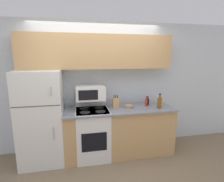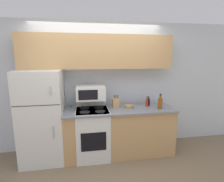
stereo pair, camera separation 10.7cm
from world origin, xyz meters
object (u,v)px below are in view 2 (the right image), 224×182
object	(u,v)px
microwave	(91,93)
bottle_soy_sauce	(149,102)
refrigerator	(42,116)
knife_block	(116,103)
bottle_whiskey	(160,103)
bottle_hot_sauce	(147,102)
stove	(93,133)
bowl	(129,106)

from	to	relation	value
microwave	bottle_soy_sauce	size ratio (longest dim) A/B	2.93
refrigerator	knife_block	size ratio (longest dim) A/B	6.64
bottle_soy_sauce	bottle_whiskey	bearing A→B (deg)	-62.11
refrigerator	bottle_hot_sauce	xyz separation A→B (m)	(1.96, 0.02, 0.17)
stove	bowl	size ratio (longest dim) A/B	6.25
knife_block	bottle_hot_sauce	world-z (taller)	knife_block
bowl	bottle_soy_sauce	size ratio (longest dim) A/B	0.96
stove	bowl	distance (m)	0.84
stove	bottle_soy_sauce	distance (m)	1.25
refrigerator	bowl	distance (m)	1.59
stove	microwave	bearing A→B (deg)	96.91
microwave	bottle_whiskey	world-z (taller)	microwave
bowl	bottle_whiskey	size ratio (longest dim) A/B	0.62
bottle_whiskey	bottle_hot_sauce	bearing A→B (deg)	137.42
microwave	bowl	world-z (taller)	microwave
knife_block	bottle_soy_sauce	distance (m)	0.68
knife_block	bottle_hot_sauce	size ratio (longest dim) A/B	1.24
microwave	refrigerator	bearing A→B (deg)	-176.40
stove	microwave	size ratio (longest dim) A/B	2.05
refrigerator	bowl	size ratio (longest dim) A/B	9.52
knife_block	bowl	size ratio (longest dim) A/B	1.43
bowl	bottle_whiskey	distance (m)	0.59
refrigerator	stove	size ratio (longest dim) A/B	1.52
stove	bottle_soy_sauce	size ratio (longest dim) A/B	6.03
refrigerator	bowl	bearing A→B (deg)	-1.26
knife_block	bottle_whiskey	size ratio (longest dim) A/B	0.89
knife_block	bottle_soy_sauce	xyz separation A→B (m)	(0.68, 0.06, -0.03)
refrigerator	stove	distance (m)	0.95
microwave	knife_block	bearing A→B (deg)	-2.60
bottle_soy_sauce	bottle_whiskey	xyz separation A→B (m)	(0.13, -0.25, 0.04)
stove	microwave	xyz separation A→B (m)	(-0.01, 0.11, 0.74)
knife_block	bottle_hot_sauce	bearing A→B (deg)	-1.27
refrigerator	stove	xyz separation A→B (m)	(0.88, -0.06, -0.35)
refrigerator	bottle_hot_sauce	world-z (taller)	refrigerator
stove	bottle_hot_sauce	xyz separation A→B (m)	(1.08, 0.08, 0.52)
refrigerator	bottle_whiskey	bearing A→B (deg)	-4.21
bottle_whiskey	bowl	bearing A→B (deg)	167.77
bowl	bottle_whiskey	xyz separation A→B (m)	(0.57, -0.12, 0.08)
refrigerator	bottle_whiskey	distance (m)	2.17
refrigerator	bottle_whiskey	world-z (taller)	refrigerator
microwave	knife_block	distance (m)	0.52
stove	bowl	world-z (taller)	stove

